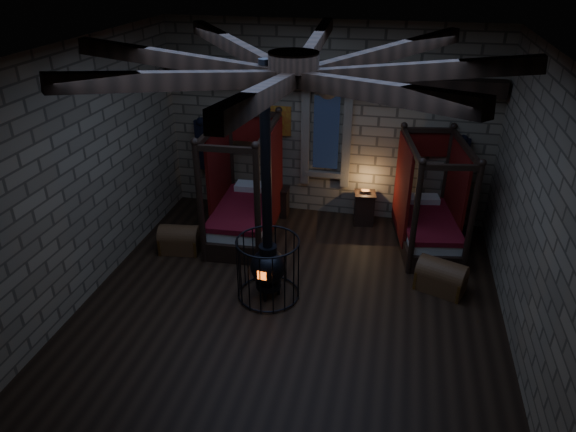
% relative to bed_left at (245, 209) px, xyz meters
% --- Properties ---
extents(room, '(7.02, 7.02, 4.29)m').
position_rel_bed_left_xyz_m(room, '(1.46, -2.02, 3.15)').
color(room, black).
rests_on(room, ground).
extents(bed_left, '(1.32, 2.34, 2.39)m').
position_rel_bed_left_xyz_m(bed_left, '(0.00, 0.00, 0.00)').
color(bed_left, black).
rests_on(bed_left, ground).
extents(bed_right, '(1.44, 2.25, 2.19)m').
position_rel_bed_left_xyz_m(bed_right, '(3.71, 0.37, -0.05)').
color(bed_right, black).
rests_on(bed_right, ground).
extents(trunk_left, '(0.83, 0.59, 0.57)m').
position_rel_bed_left_xyz_m(trunk_left, '(-1.09, -0.96, -0.34)').
color(trunk_left, brown).
rests_on(trunk_left, ground).
extents(trunk_right, '(0.95, 0.78, 0.60)m').
position_rel_bed_left_xyz_m(trunk_right, '(3.95, -1.21, -0.32)').
color(trunk_right, brown).
rests_on(trunk_right, ground).
extents(nightstand_left, '(0.43, 0.41, 0.82)m').
position_rel_bed_left_xyz_m(nightstand_left, '(0.51, 0.98, -0.25)').
color(nightstand_left, black).
rests_on(nightstand_left, ground).
extents(nightstand_right, '(0.51, 0.49, 0.79)m').
position_rel_bed_left_xyz_m(nightstand_right, '(2.40, 1.01, -0.22)').
color(nightstand_right, black).
rests_on(nightstand_right, ground).
extents(stove, '(1.09, 1.09, 4.05)m').
position_rel_bed_left_xyz_m(stove, '(1.02, -2.04, 0.06)').
color(stove, black).
rests_on(stove, ground).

